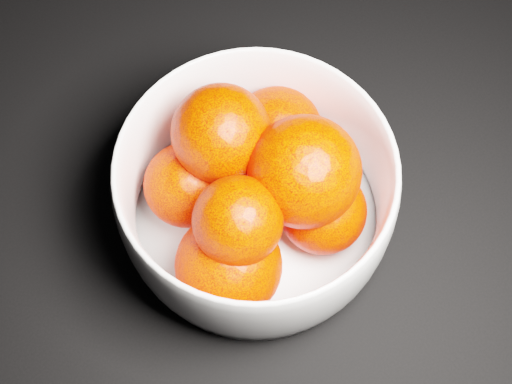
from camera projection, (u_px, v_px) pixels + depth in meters
bowl at (256, 195)px, 0.60m from camera, size 0.24×0.24×0.11m
orange_pile at (257, 187)px, 0.59m from camera, size 0.19×0.17×0.14m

